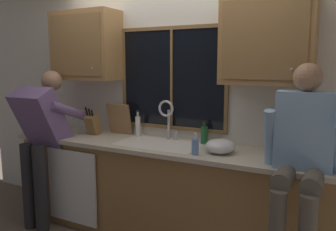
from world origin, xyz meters
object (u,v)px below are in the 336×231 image
(person_sitting_on_counter, at_px, (302,146))
(mixing_bowl, at_px, (220,146))
(bottle_green_glass, at_px, (204,134))
(person_standing, at_px, (41,133))
(cutting_board, at_px, (119,119))
(soap_dispenser, at_px, (195,146))
(knife_block, at_px, (93,124))
(bottle_tall_clear, at_px, (138,126))

(person_sitting_on_counter, distance_m, mixing_bowl, 0.72)
(person_sitting_on_counter, relative_size, bottle_green_glass, 5.82)
(person_standing, distance_m, cutting_board, 0.81)
(mixing_bowl, xyz_separation_m, soap_dispenser, (-0.17, -0.15, 0.01))
(soap_dispenser, bearing_deg, person_sitting_on_counter, -5.36)
(knife_block, bearing_deg, bottle_green_glass, 7.06)
(soap_dispenser, height_order, bottle_green_glass, bottle_green_glass)
(mixing_bowl, xyz_separation_m, bottle_green_glass, (-0.24, 0.26, 0.03))
(bottle_green_glass, bearing_deg, mixing_bowl, -46.44)
(bottle_tall_clear, bearing_deg, person_standing, -146.98)
(person_sitting_on_counter, bearing_deg, bottle_tall_clear, 164.22)
(mixing_bowl, relative_size, bottle_green_glass, 1.17)
(cutting_board, xyz_separation_m, bottle_tall_clear, (0.25, -0.02, -0.05))
(mixing_bowl, relative_size, bottle_tall_clear, 0.93)
(person_standing, height_order, person_sitting_on_counter, person_sitting_on_counter)
(person_standing, height_order, cutting_board, person_standing)
(knife_block, bearing_deg, mixing_bowl, -4.14)
(cutting_board, relative_size, soap_dispenser, 1.76)
(knife_block, xyz_separation_m, cutting_board, (0.24, 0.15, 0.05))
(cutting_board, relative_size, bottle_green_glass, 1.54)
(knife_block, distance_m, cutting_board, 0.29)
(person_standing, relative_size, mixing_bowl, 6.30)
(person_standing, distance_m, knife_block, 0.53)
(soap_dispenser, distance_m, bottle_tall_clear, 0.89)
(person_standing, relative_size, soap_dispenser, 8.47)
(person_standing, bearing_deg, knife_block, 50.13)
(mixing_bowl, bearing_deg, person_sitting_on_counter, -18.80)
(person_standing, xyz_separation_m, bottle_green_glass, (1.55, 0.55, 0.03))
(knife_block, height_order, soap_dispenser, knife_block)
(cutting_board, height_order, bottle_green_glass, cutting_board)
(person_standing, height_order, mixing_bowl, person_standing)
(knife_block, height_order, bottle_tall_clear, knife_block)
(person_standing, distance_m, mixing_bowl, 1.82)
(person_standing, distance_m, bottle_green_glass, 1.65)
(person_standing, bearing_deg, bottle_green_glass, 19.64)
(soap_dispenser, bearing_deg, cutting_board, 158.88)
(mixing_bowl, distance_m, bottle_tall_clear, 1.00)
(person_sitting_on_counter, height_order, soap_dispenser, person_sitting_on_counter)
(mixing_bowl, relative_size, soap_dispenser, 1.34)
(mixing_bowl, distance_m, bottle_green_glass, 0.35)
(cutting_board, bearing_deg, person_standing, -135.88)
(knife_block, relative_size, soap_dispenser, 1.70)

